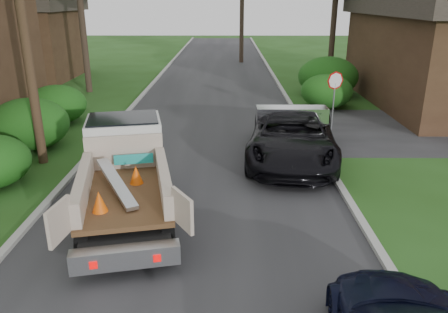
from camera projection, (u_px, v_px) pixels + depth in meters
name	position (u px, v px, depth m)	size (l,w,h in m)	color
ground	(194.00, 238.00, 10.15)	(120.00, 120.00, 0.00)	#204513
road	(210.00, 123.00, 19.55)	(8.00, 90.00, 0.02)	#28282B
curb_left	(119.00, 122.00, 19.56)	(0.20, 90.00, 0.12)	#9E9E99
curb_right	(302.00, 122.00, 19.50)	(0.20, 90.00, 0.12)	#9E9E99
stop_sign	(335.00, 88.00, 17.97)	(0.71, 0.32, 2.48)	slate
utility_pole	(20.00, 2.00, 13.11)	(2.42, 1.25, 10.00)	#382619
house_left_far	(19.00, 33.00, 29.89)	(7.56, 7.56, 6.00)	#3A2517
hedge_left_b	(29.00, 124.00, 15.98)	(2.86, 2.86, 1.87)	#174911
hedge_left_c	(56.00, 104.00, 19.31)	(2.60, 2.60, 1.70)	#174911
hedge_right_a	(327.00, 91.00, 22.04)	(2.60, 2.60, 1.70)	#174911
hedge_right_b	(328.00, 76.00, 24.77)	(3.38, 3.38, 2.21)	#174911
flatbed_truck	(125.00, 163.00, 11.52)	(3.44, 6.00, 2.14)	black
black_pickup	(292.00, 136.00, 14.88)	(2.85, 6.17, 1.72)	black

